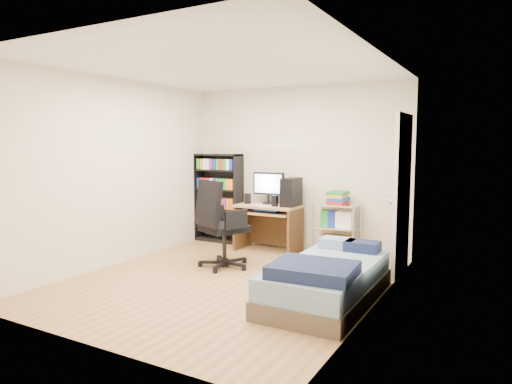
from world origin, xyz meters
The scene contains 7 objects.
room centered at (0.00, 0.00, 1.25)m, with size 3.58×4.08×2.58m.
media_shelf centered at (-1.35, 1.84, 0.75)m, with size 0.82×0.27×1.53m.
computer_desk centered at (-0.20, 1.66, 0.65)m, with size 0.95×0.55×1.20m.
office_chair centered at (-0.40, 0.50, 0.37)m, with size 0.92×0.92×1.17m.
wire_cart centered at (0.76, 1.73, 0.63)m, with size 0.62×0.46×0.96m.
bed centered at (1.28, -0.07, 0.23)m, with size 0.90×1.81×0.51m.
door centered at (1.72, 1.35, 1.00)m, with size 0.12×0.80×2.00m.
Camera 1 is at (2.89, -4.44, 1.63)m, focal length 32.00 mm.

